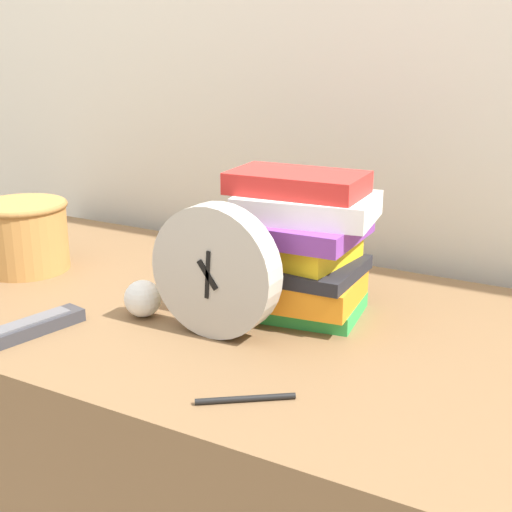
{
  "coord_description": "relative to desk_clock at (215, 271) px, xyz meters",
  "views": [
    {
      "loc": [
        0.65,
        -0.59,
        1.21
      ],
      "look_at": [
        0.13,
        0.32,
        0.88
      ],
      "focal_mm": 50.0,
      "sensor_mm": 36.0,
      "label": 1
    }
  ],
  "objects": [
    {
      "name": "pen",
      "position": [
        0.14,
        -0.16,
        -0.1
      ],
      "size": [
        0.11,
        0.08,
        0.01
      ],
      "color": "black",
      "rests_on": "desk"
    },
    {
      "name": "tv_remote",
      "position": [
        -0.25,
        -0.14,
        -0.09
      ],
      "size": [
        0.08,
        0.18,
        0.02
      ],
      "color": "#333338",
      "rests_on": "desk"
    },
    {
      "name": "basket",
      "position": [
        -0.49,
        0.08,
        -0.03
      ],
      "size": [
        0.17,
        0.17,
        0.13
      ],
      "color": "#B27A3D",
      "rests_on": "desk"
    },
    {
      "name": "crumpled_paper_ball",
      "position": [
        -0.14,
        0.0,
        -0.07
      ],
      "size": [
        0.06,
        0.06,
        0.06
      ],
      "color": "white",
      "rests_on": "desk"
    },
    {
      "name": "wall_back",
      "position": [
        -0.1,
        0.5,
        0.33
      ],
      "size": [
        6.0,
        0.04,
        2.4
      ],
      "color": "silver",
      "rests_on": "ground_plane"
    },
    {
      "name": "desk_clock",
      "position": [
        0.0,
        0.0,
        0.0
      ],
      "size": [
        0.2,
        0.05,
        0.2
      ],
      "color": "#B7B2A8",
      "rests_on": "desk"
    },
    {
      "name": "book_stack",
      "position": [
        0.06,
        0.14,
        0.01
      ],
      "size": [
        0.27,
        0.2,
        0.23
      ],
      "color": "green",
      "rests_on": "desk"
    },
    {
      "name": "desk",
      "position": [
        -0.1,
        0.09,
        -0.49
      ],
      "size": [
        1.27,
        0.69,
        0.77
      ],
      "color": "brown",
      "rests_on": "ground_plane"
    }
  ]
}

